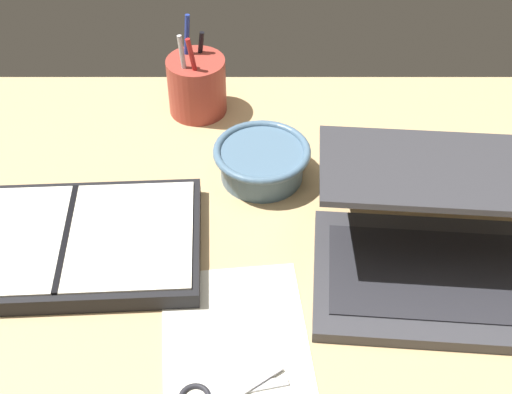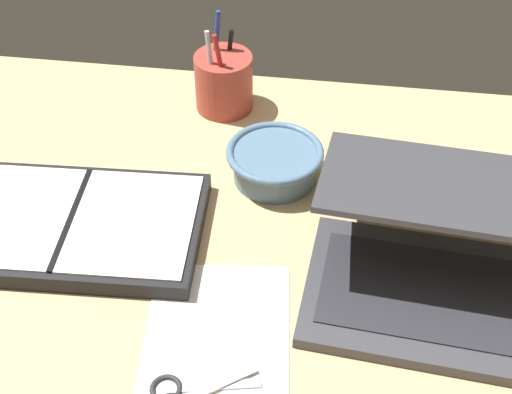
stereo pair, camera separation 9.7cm
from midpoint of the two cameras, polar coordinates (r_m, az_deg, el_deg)
name	(u,v)px [view 2 (the right image)]	position (r cm, az deg, el deg)	size (l,w,h in cm)	color
desk_top	(261,289)	(96.57, 3.33, -7.54)	(140.00, 100.00, 2.00)	tan
laptop	(441,258)	(96.42, 17.41, -4.80)	(35.80, 32.83, 15.21)	#38383D
bowl	(275,162)	(109.29, 4.06, 2.71)	(15.01, 15.01, 5.59)	slate
pen_cup	(224,82)	(123.14, -0.32, 9.12)	(9.93, 9.93, 16.92)	#9E382D
planner	(73,225)	(103.44, -11.87, -2.31)	(37.80, 24.48, 3.15)	black
paper_sheet_front	(215,356)	(88.65, -0.08, -12.76)	(18.01, 29.37, 0.16)	silver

